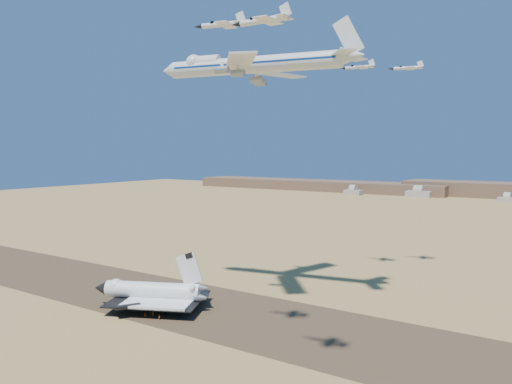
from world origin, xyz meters
The scene contains 12 objects.
ground centered at (0.00, 0.00, 0.00)m, with size 1200.00×1200.00×0.00m, color #A7854A.
runway centered at (0.00, 0.00, 0.03)m, with size 600.00×50.00×0.06m, color brown.
hangars centered at (-64.00, 478.43, 4.83)m, with size 200.50×29.50×30.00m.
shuttle centered at (-20.39, -10.74, 5.77)m, with size 44.06×37.48×21.45m.
carrier_747 centered at (2.40, 18.05, 90.15)m, with size 81.28×61.63×20.18m.
crew_a centered at (-13.67, -17.15, 0.96)m, with size 0.65×0.43×1.79m, color orange.
crew_b centered at (-8.77, -18.83, 0.90)m, with size 0.82×0.47×1.68m, color orange.
crew_c centered at (-14.63, -19.98, 0.89)m, with size 0.98×0.50×1.66m, color orange.
chase_jet_a centered at (28.96, -32.38, 91.27)m, with size 14.63×8.44×3.71m.
chase_jet_b centered at (50.90, -46.31, 86.32)m, with size 15.10×8.09×3.76m.
chase_jet_c centered at (25.59, 71.22, 94.63)m, with size 15.69×8.73×3.92m.
chase_jet_d centered at (42.10, 87.28, 95.00)m, with size 15.33×8.86×3.90m.
Camera 1 is at (110.85, -139.83, 58.10)m, focal length 35.00 mm.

